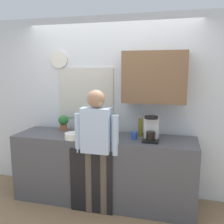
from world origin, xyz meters
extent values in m
plane|color=#8C6D4C|center=(0.00, 0.00, 0.00)|extent=(8.00, 8.00, 0.00)
cube|color=#4C4C51|center=(0.00, 0.30, 0.47)|extent=(2.48, 0.64, 0.94)
cube|color=black|center=(-0.07, -0.03, 0.42)|extent=(0.56, 0.02, 0.84)
cube|color=silver|center=(0.00, 0.73, 1.30)|extent=(4.08, 0.10, 2.60)
cube|color=beige|center=(-0.39, 0.67, 1.49)|extent=(0.86, 0.02, 0.76)
cube|color=#8CA5C6|center=(-0.39, 0.67, 1.49)|extent=(0.80, 0.02, 0.70)
cube|color=brown|center=(0.65, 0.52, 1.74)|extent=(0.84, 0.32, 0.68)
cylinder|color=silver|center=(-0.79, 0.66, 1.99)|extent=(0.26, 0.03, 0.26)
cube|color=black|center=(0.65, 0.21, 0.95)|extent=(0.20, 0.20, 0.03)
cube|color=silver|center=(0.65, 0.27, 1.11)|extent=(0.18, 0.08, 0.28)
cylinder|color=black|center=(0.65, 0.18, 1.02)|extent=(0.11, 0.11, 0.11)
cylinder|color=black|center=(0.65, 0.21, 1.25)|extent=(0.17, 0.17, 0.03)
cylinder|color=olive|center=(0.49, 0.45, 1.06)|extent=(0.06, 0.06, 0.25)
cylinder|color=#195923|center=(0.12, 0.39, 1.09)|extent=(0.07, 0.07, 0.30)
cylinder|color=maroon|center=(-0.06, 0.29, 1.05)|extent=(0.06, 0.06, 0.22)
cylinder|color=#3351B2|center=(0.43, 0.28, 0.99)|extent=(0.08, 0.08, 0.10)
cylinder|color=#B26647|center=(0.00, 0.20, 0.98)|extent=(0.08, 0.08, 0.09)
cylinder|color=white|center=(-0.35, 0.08, 0.98)|extent=(0.22, 0.22, 0.08)
cylinder|color=#9E5638|center=(-0.68, 0.49, 0.98)|extent=(0.10, 0.10, 0.09)
sphere|color=#2D7233|center=(-0.68, 0.49, 1.09)|extent=(0.15, 0.15, 0.15)
cylinder|color=green|center=(-0.17, 0.31, 1.01)|extent=(0.06, 0.06, 0.15)
cone|color=white|center=(-0.17, 0.31, 1.10)|extent=(0.02, 0.02, 0.03)
cylinder|color=silver|center=(-0.29, 0.51, 1.02)|extent=(0.14, 0.14, 0.17)
cylinder|color=brown|center=(-0.10, 0.00, 0.41)|extent=(0.12, 0.12, 0.82)
cylinder|color=brown|center=(0.10, 0.00, 0.41)|extent=(0.12, 0.12, 0.82)
cube|color=silver|center=(0.00, 0.00, 1.10)|extent=(0.36, 0.20, 0.56)
sphere|color=#A57A59|center=(0.00, 0.00, 1.49)|extent=(0.22, 0.22, 0.22)
cylinder|color=silver|center=(-0.24, 0.00, 1.05)|extent=(0.09, 0.09, 0.50)
cylinder|color=silver|center=(0.24, 0.00, 1.05)|extent=(0.09, 0.09, 0.50)
camera|label=1|loc=(0.95, -2.88, 1.85)|focal=40.28mm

